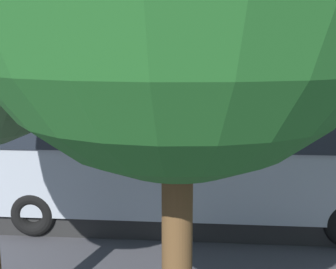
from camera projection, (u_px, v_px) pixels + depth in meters
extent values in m
plane|color=#38383D|center=(208.00, 171.00, 14.35)|extent=(80.00, 80.00, 0.00)
cube|color=#8C939E|center=(189.00, 142.00, 9.79)|extent=(9.22, 2.70, 2.80)
cube|color=black|center=(191.00, 110.00, 10.93)|extent=(7.70, 0.21, 1.01)
cube|color=black|center=(187.00, 127.00, 8.44)|extent=(7.70, 0.21, 1.01)
cube|color=orange|center=(191.00, 154.00, 11.13)|extent=(8.06, 0.21, 0.28)
cube|color=black|center=(188.00, 211.00, 10.09)|extent=(8.48, 2.49, 0.45)
torus|color=black|center=(67.00, 182.00, 11.42)|extent=(1.01, 0.34, 1.00)
torus|color=black|center=(33.00, 213.00, 9.20)|extent=(1.01, 0.34, 1.00)
torus|color=black|center=(320.00, 188.00, 10.88)|extent=(1.01, 0.34, 1.00)
cylinder|color=black|center=(257.00, 172.00, 12.53)|extent=(0.14, 0.14, 0.73)
cube|color=black|center=(256.00, 185.00, 12.64)|extent=(0.15, 0.28, 0.10)
cylinder|color=black|center=(263.00, 173.00, 12.48)|extent=(0.14, 0.14, 0.73)
cube|color=black|center=(262.00, 186.00, 12.59)|extent=(0.15, 0.28, 0.10)
cube|color=#3F594C|center=(261.00, 150.00, 12.38)|extent=(0.43, 0.35, 0.61)
cylinder|color=#3F594C|center=(252.00, 149.00, 12.45)|extent=(0.11, 0.11, 0.58)
sphere|color=tan|center=(252.00, 158.00, 12.51)|extent=(0.11, 0.11, 0.09)
cylinder|color=#3F594C|center=(269.00, 150.00, 12.31)|extent=(0.11, 0.11, 0.58)
sphere|color=tan|center=(269.00, 160.00, 12.36)|extent=(0.11, 0.11, 0.09)
sphere|color=tan|center=(261.00, 135.00, 12.30)|extent=(0.26, 0.26, 0.22)
cylinder|color=black|center=(219.00, 169.00, 12.72)|extent=(0.14, 0.14, 0.78)
cube|color=black|center=(219.00, 183.00, 12.83)|extent=(0.16, 0.28, 0.10)
cylinder|color=black|center=(224.00, 170.00, 12.66)|extent=(0.14, 0.14, 0.78)
cube|color=black|center=(224.00, 184.00, 12.78)|extent=(0.16, 0.28, 0.10)
cube|color=black|center=(222.00, 145.00, 12.56)|extent=(0.43, 0.36, 0.65)
cylinder|color=black|center=(214.00, 144.00, 12.63)|extent=(0.11, 0.11, 0.62)
sphere|color=tan|center=(214.00, 155.00, 12.69)|extent=(0.11, 0.11, 0.09)
cylinder|color=black|center=(230.00, 145.00, 12.47)|extent=(0.11, 0.11, 0.62)
sphere|color=tan|center=(230.00, 156.00, 12.53)|extent=(0.11, 0.11, 0.09)
sphere|color=tan|center=(223.00, 129.00, 12.47)|extent=(0.28, 0.28, 0.24)
cylinder|color=black|center=(183.00, 167.00, 12.97)|extent=(0.13, 0.13, 0.78)
cube|color=black|center=(183.00, 181.00, 13.09)|extent=(0.12, 0.27, 0.10)
cylinder|color=black|center=(189.00, 167.00, 12.94)|extent=(0.13, 0.13, 0.78)
cube|color=black|center=(189.00, 181.00, 13.06)|extent=(0.12, 0.27, 0.10)
cube|color=navy|center=(186.00, 143.00, 12.82)|extent=(0.40, 0.30, 0.65)
cylinder|color=navy|center=(178.00, 142.00, 12.86)|extent=(0.10, 0.10, 0.62)
sphere|color=tan|center=(178.00, 153.00, 12.91)|extent=(0.10, 0.10, 0.09)
cylinder|color=navy|center=(194.00, 143.00, 12.78)|extent=(0.10, 0.10, 0.62)
sphere|color=tan|center=(194.00, 153.00, 12.83)|extent=(0.10, 0.10, 0.09)
sphere|color=tan|center=(186.00, 128.00, 12.73)|extent=(0.25, 0.25, 0.24)
cylinder|color=black|center=(150.00, 166.00, 13.13)|extent=(0.12, 0.12, 0.74)
cube|color=black|center=(150.00, 179.00, 13.24)|extent=(0.11, 0.26, 0.10)
cylinder|color=black|center=(155.00, 167.00, 13.11)|extent=(0.12, 0.12, 0.74)
cube|color=black|center=(155.00, 179.00, 13.22)|extent=(0.11, 0.26, 0.10)
cube|color=black|center=(152.00, 144.00, 12.99)|extent=(0.39, 0.29, 0.62)
cylinder|color=black|center=(144.00, 143.00, 13.02)|extent=(0.09, 0.09, 0.59)
sphere|color=tan|center=(144.00, 153.00, 13.07)|extent=(0.09, 0.09, 0.09)
cylinder|color=black|center=(160.00, 144.00, 12.96)|extent=(0.09, 0.09, 0.59)
sphere|color=tan|center=(160.00, 154.00, 13.01)|extent=(0.09, 0.09, 0.09)
sphere|color=tan|center=(152.00, 129.00, 12.91)|extent=(0.23, 0.23, 0.22)
cylinder|color=#473823|center=(115.00, 169.00, 12.86)|extent=(0.12, 0.12, 0.75)
cube|color=black|center=(116.00, 182.00, 12.97)|extent=(0.10, 0.26, 0.10)
cylinder|color=#473823|center=(121.00, 169.00, 12.84)|extent=(0.12, 0.12, 0.75)
cube|color=black|center=(121.00, 182.00, 12.96)|extent=(0.10, 0.26, 0.10)
cube|color=silver|center=(117.00, 146.00, 12.72)|extent=(0.38, 0.28, 0.63)
cylinder|color=silver|center=(109.00, 145.00, 12.74)|extent=(0.09, 0.09, 0.59)
sphere|color=tan|center=(110.00, 155.00, 12.80)|extent=(0.09, 0.09, 0.09)
cylinder|color=silver|center=(126.00, 145.00, 12.70)|extent=(0.09, 0.09, 0.59)
sphere|color=tan|center=(126.00, 155.00, 12.75)|extent=(0.09, 0.09, 0.09)
sphere|color=tan|center=(117.00, 131.00, 12.64)|extent=(0.23, 0.23, 0.23)
torus|color=black|center=(236.00, 183.00, 11.97)|extent=(0.61, 0.19, 0.60)
cylinder|color=silver|center=(236.00, 183.00, 11.97)|extent=(0.13, 0.11, 0.12)
torus|color=black|center=(289.00, 183.00, 11.97)|extent=(0.61, 0.19, 0.60)
cylinder|color=silver|center=(289.00, 183.00, 11.97)|extent=(0.13, 0.13, 0.12)
cylinder|color=silver|center=(238.00, 171.00, 11.91)|extent=(0.32, 0.09, 0.67)
cube|color=orange|center=(261.00, 172.00, 11.91)|extent=(0.86, 0.37, 0.36)
cube|color=black|center=(278.00, 170.00, 11.90)|extent=(0.54, 0.27, 0.20)
cylinder|color=silver|center=(275.00, 181.00, 11.81)|extent=(0.46, 0.13, 0.08)
cylinder|color=black|center=(241.00, 160.00, 11.85)|extent=(0.10, 0.58, 0.04)
torus|color=black|center=(130.00, 141.00, 17.52)|extent=(0.61, 0.21, 0.60)
cylinder|color=silver|center=(130.00, 141.00, 17.52)|extent=(0.13, 0.12, 0.12)
torus|color=black|center=(108.00, 113.00, 17.28)|extent=(0.85, 0.25, 0.84)
cylinder|color=silver|center=(108.00, 113.00, 17.28)|extent=(0.14, 0.14, 0.12)
cylinder|color=silver|center=(137.00, 135.00, 17.48)|extent=(0.69, 0.15, 0.23)
cube|color=orange|center=(127.00, 124.00, 17.38)|extent=(0.82, 0.39, 0.89)
cube|color=black|center=(121.00, 113.00, 17.30)|extent=(0.50, 0.28, 0.54)
cylinder|color=silver|center=(118.00, 119.00, 17.48)|extent=(0.34, 0.13, 0.41)
cylinder|color=black|center=(142.00, 130.00, 17.45)|extent=(0.12, 0.58, 0.04)
cube|color=black|center=(132.00, 118.00, 17.34)|extent=(0.48, 0.40, 0.50)
sphere|color=red|center=(142.00, 123.00, 17.40)|extent=(0.29, 0.29, 0.26)
cylinder|color=black|center=(136.00, 124.00, 17.22)|extent=(0.46, 0.15, 0.23)
cylinder|color=black|center=(122.00, 120.00, 17.17)|extent=(0.39, 0.15, 0.32)
cylinder|color=black|center=(136.00, 123.00, 17.57)|extent=(0.46, 0.15, 0.23)
cylinder|color=black|center=(123.00, 118.00, 17.52)|extent=(0.39, 0.15, 0.32)
cube|color=orange|center=(152.00, 157.00, 16.18)|extent=(0.34, 0.34, 0.03)
cone|color=orange|center=(152.00, 148.00, 16.12)|extent=(0.26, 0.26, 0.60)
cylinder|color=white|center=(152.00, 149.00, 16.13)|extent=(0.19, 0.19, 0.07)
cylinder|color=#51381E|center=(177.00, 267.00, 4.60)|extent=(0.32, 0.32, 3.25)
cube|color=white|center=(313.00, 163.00, 15.34)|extent=(0.30, 4.55, 0.01)
cube|color=white|center=(229.00, 161.00, 15.65)|extent=(0.30, 4.59, 0.01)
cube|color=white|center=(148.00, 159.00, 15.96)|extent=(0.28, 4.20, 0.01)
cube|color=white|center=(70.00, 157.00, 16.26)|extent=(0.29, 4.39, 0.01)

